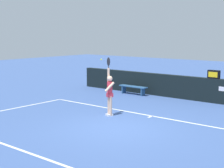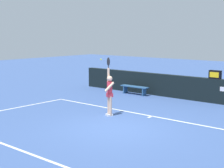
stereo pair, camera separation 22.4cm
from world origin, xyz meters
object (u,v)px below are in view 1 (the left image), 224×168
(speed_display, at_px, (214,74))
(tennis_player, at_px, (110,92))
(courtside_bench_near, at_px, (133,88))
(tennis_ball, at_px, (101,59))

(speed_display, distance_m, tennis_player, 5.52)
(speed_display, bearing_deg, tennis_player, -112.53)
(speed_display, xyz_separation_m, courtside_bench_near, (-4.20, -0.61, -0.99))
(courtside_bench_near, bearing_deg, speed_display, 8.32)
(tennis_ball, bearing_deg, tennis_player, 45.85)
(tennis_player, relative_size, tennis_ball, 36.25)
(tennis_player, distance_m, tennis_ball, 1.33)
(speed_display, height_order, courtside_bench_near, speed_display)
(courtside_bench_near, bearing_deg, tennis_ball, -68.44)
(speed_display, relative_size, courtside_bench_near, 0.34)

